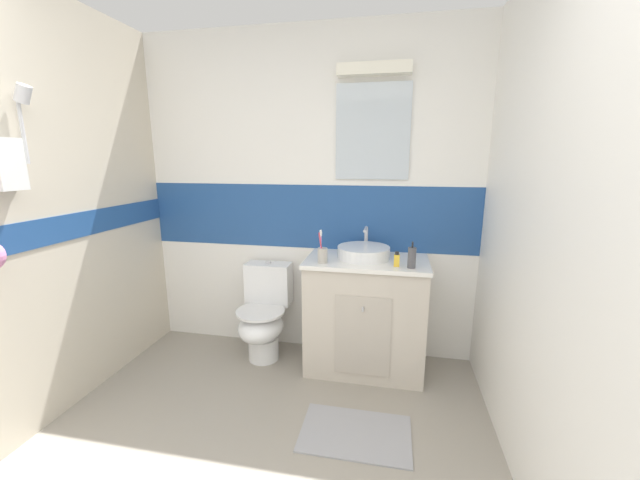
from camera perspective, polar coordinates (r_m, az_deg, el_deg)
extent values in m
cube|color=gray|center=(2.34, -9.54, -29.91)|extent=(3.20, 3.48, 0.04)
cube|color=white|center=(3.14, -1.70, -8.54)|extent=(3.20, 0.10, 0.85)
cube|color=#234C8C|center=(2.96, -1.80, 3.73)|extent=(3.20, 0.10, 0.50)
cube|color=white|center=(2.95, -1.90, 19.79)|extent=(3.20, 0.10, 1.15)
cube|color=silver|center=(2.80, 8.14, 16.18)|extent=(0.53, 0.02, 0.67)
cube|color=white|center=(2.82, 8.37, 24.70)|extent=(0.51, 0.10, 0.08)
cube|color=beige|center=(2.59, -39.96, 2.89)|extent=(0.10, 3.48, 2.50)
cube|color=#234C8C|center=(2.56, -38.86, 0.38)|extent=(0.01, 3.48, 0.16)
cube|color=white|center=(2.45, -40.55, 8.88)|extent=(0.10, 0.14, 0.26)
cylinder|color=silver|center=(2.56, -38.93, 13.14)|extent=(0.02, 0.02, 0.35)
cylinder|color=silver|center=(2.55, -38.89, 17.20)|extent=(0.10, 0.07, 0.11)
cube|color=white|center=(1.77, 33.98, 0.52)|extent=(0.10, 3.48, 2.50)
cube|color=beige|center=(2.81, 7.01, -11.59)|extent=(0.84, 0.49, 0.82)
cube|color=white|center=(2.65, 7.23, -3.26)|extent=(0.86, 0.51, 0.03)
cube|color=#B6AD9F|center=(2.60, 6.55, -14.61)|extent=(0.38, 0.01, 0.57)
cylinder|color=silver|center=(2.50, 6.64, -10.59)|extent=(0.02, 0.02, 0.03)
cylinder|color=white|center=(2.67, 6.74, -1.90)|extent=(0.37, 0.37, 0.08)
cylinder|color=#AFB1BA|center=(2.66, 6.76, -1.15)|extent=(0.31, 0.31, 0.01)
cylinder|color=silver|center=(2.86, 7.12, 0.19)|extent=(0.03, 0.03, 0.19)
cylinder|color=silver|center=(2.74, 7.02, 1.67)|extent=(0.02, 0.17, 0.02)
cylinder|color=white|center=(3.07, -8.70, -16.10)|extent=(0.24, 0.24, 0.18)
ellipsoid|color=white|center=(2.94, -9.10, -13.04)|extent=(0.34, 0.42, 0.22)
cylinder|color=white|center=(2.89, -9.19, -10.85)|extent=(0.37, 0.37, 0.02)
cube|color=white|center=(3.02, -7.90, -6.64)|extent=(0.36, 0.17, 0.33)
cylinder|color=silver|center=(2.97, -8.00, -3.45)|extent=(0.04, 0.04, 0.02)
cylinder|color=#B2ADA3|center=(2.53, 0.40, -2.40)|extent=(0.07, 0.07, 0.10)
cylinder|color=#D872BF|center=(2.50, 0.13, -0.99)|extent=(0.01, 0.02, 0.17)
cube|color=white|center=(2.49, 0.13, 0.93)|extent=(0.01, 0.02, 0.03)
cylinder|color=#D83F4C|center=(2.50, 0.14, -0.85)|extent=(0.03, 0.03, 0.18)
cube|color=white|center=(2.48, 0.14, 1.22)|extent=(0.02, 0.02, 0.03)
cylinder|color=#4C4C51|center=(2.48, 14.00, -2.68)|extent=(0.05, 0.05, 0.14)
cylinder|color=#262626|center=(2.46, 14.10, -0.73)|extent=(0.01, 0.01, 0.04)
cylinder|color=#262626|center=(2.44, 14.14, -0.38)|extent=(0.01, 0.02, 0.01)
cube|color=yellow|center=(2.50, 11.76, -3.12)|extent=(0.04, 0.03, 0.08)
cylinder|color=black|center=(2.48, 11.81, -2.00)|extent=(0.03, 0.03, 0.02)
cube|color=#99999E|center=(2.40, 5.49, -27.59)|extent=(0.63, 0.41, 0.01)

